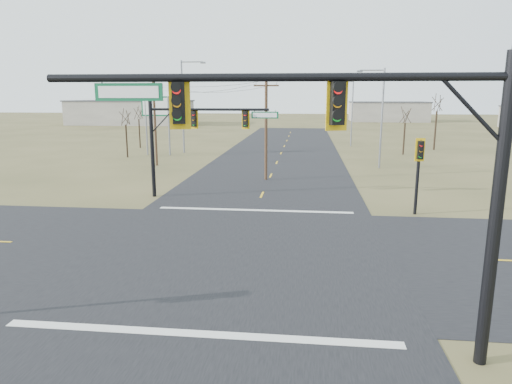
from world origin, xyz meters
TOP-DOWN VIEW (x-y plane):
  - ground at (0.00, 0.00)m, footprint 320.00×320.00m
  - road_ew at (0.00, 0.00)m, footprint 160.00×14.00m
  - road_ns at (0.00, 0.00)m, footprint 14.00×160.00m
  - stop_bar_near at (0.00, -7.50)m, footprint 12.00×0.40m
  - stop_bar_far at (0.00, 7.50)m, footprint 12.00×0.40m
  - mast_arm_near at (4.31, -8.07)m, footprint 11.60×0.55m
  - mast_arm_far at (-4.41, 10.77)m, footprint 8.83×0.51m
  - pedestal_signal_ne at (9.63, 7.59)m, footprint 0.59×0.51m
  - utility_pole_near at (-0.26, 18.01)m, footprint 2.04×0.24m
  - utility_pole_far at (-11.99, 24.83)m, footprint 2.02×0.45m
  - highway_sign at (-14.41, 32.84)m, footprint 3.66×0.18m
  - streetlight_a at (9.99, 25.59)m, footprint 2.65×0.32m
  - streetlight_b at (9.02, 45.12)m, footprint 2.49×0.24m
  - streetlight_c at (-11.79, 35.48)m, footprint 3.08×0.32m
  - bare_tree_a at (-17.34, 30.49)m, footprint 2.65×2.65m
  - bare_tree_b at (-19.35, 40.01)m, footprint 2.98×2.98m
  - bare_tree_c at (14.64, 36.51)m, footprint 3.24×3.24m
  - bare_tree_d at (19.62, 41.91)m, footprint 3.70×3.70m
  - warehouse_left at (-40.00, 90.00)m, footprint 28.00×14.00m
  - warehouse_mid at (25.00, 110.00)m, footprint 20.00×12.00m

SIDE VIEW (x-z plane):
  - ground at x=0.00m, z-range 0.00..0.00m
  - road_ew at x=0.00m, z-range 0.00..0.02m
  - road_ns at x=0.00m, z-range 0.00..0.02m
  - stop_bar_near at x=0.00m, z-range 0.03..0.03m
  - stop_bar_far at x=0.00m, z-range 0.03..0.03m
  - warehouse_mid at x=25.00m, z-range 0.00..5.00m
  - warehouse_left at x=-40.00m, z-range 0.00..5.50m
  - pedestal_signal_ne at x=9.63m, z-range 1.03..5.61m
  - utility_pole_far at x=-11.99m, z-range 0.21..8.49m
  - utility_pole_near at x=-0.26m, z-range 0.20..8.54m
  - bare_tree_a at x=-17.34m, z-range 1.70..7.53m
  - bare_tree_c at x=14.64m, z-range 1.71..7.71m
  - bare_tree_b at x=-19.35m, z-range 1.77..7.69m
  - highway_sign at x=-14.41m, z-range 1.36..8.22m
  - mast_arm_far at x=-4.41m, z-range 1.50..8.14m
  - streetlight_b at x=9.02m, z-range 0.55..9.53m
  - streetlight_a at x=9.99m, z-range 0.58..10.07m
  - mast_arm_near at x=4.31m, z-range 1.78..9.79m
  - bare_tree_d at x=19.62m, z-range 2.31..9.88m
  - streetlight_c at x=-11.79m, z-range 0.68..11.75m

